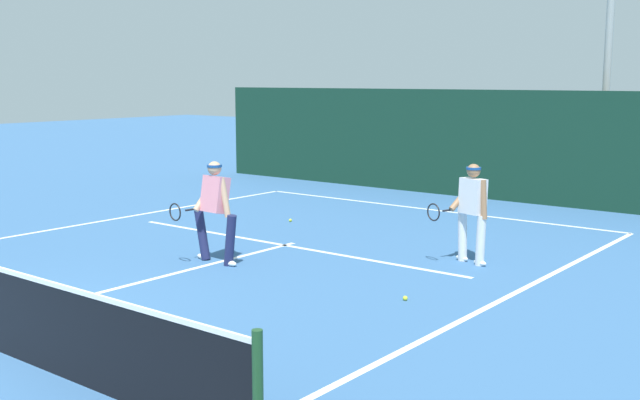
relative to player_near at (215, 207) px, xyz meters
name	(u,v)px	position (x,y,z in m)	size (l,w,h in m)	color
court_line_baseline_far	(426,209)	(0.03, 6.73, -0.93)	(9.28, 0.10, 0.01)	white
court_line_service	(285,245)	(0.03, 1.71, -0.93)	(7.56, 0.10, 0.01)	white
court_line_centre	(158,278)	(0.03, -1.25, -0.93)	(0.10, 6.40, 0.01)	white
player_near	(215,207)	(0.00, 0.00, 0.00)	(1.01, 0.86, 1.68)	#1E234C
player_far	(472,209)	(3.32, 2.57, -0.02)	(0.93, 0.88, 1.64)	silver
tennis_ball	(290,220)	(-1.41, 3.55, -0.90)	(0.07, 0.07, 0.07)	#D1E033
tennis_ball_extra	(405,298)	(3.64, 0.05, -0.90)	(0.07, 0.07, 0.07)	#D1E033
back_fence_windscreen	(474,144)	(0.03, 9.05, 0.44)	(16.67, 0.12, 2.73)	#113324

